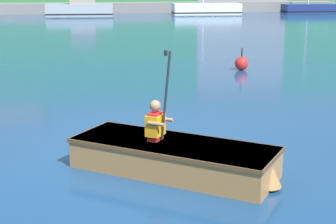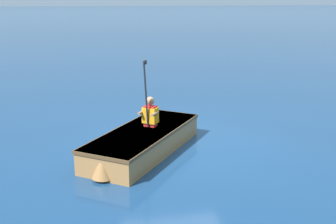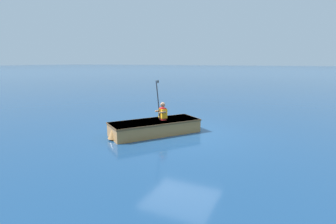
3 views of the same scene
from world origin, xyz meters
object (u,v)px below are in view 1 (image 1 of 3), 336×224
(rowboat_foreground, at_px, (176,156))
(person_paddler, at_px, (156,122))
(channel_buoy, at_px, (241,63))
(moored_boat_dock_center_far, at_px, (310,8))
(moored_boat_dock_west_inner, at_px, (81,6))
(moored_boat_dock_west_end, at_px, (206,9))

(rowboat_foreground, xyz_separation_m, person_paddler, (-0.28, 0.20, 0.49))
(channel_buoy, bearing_deg, person_paddler, -115.18)
(moored_boat_dock_center_far, relative_size, person_paddler, 4.34)
(moored_boat_dock_center_far, xyz_separation_m, rowboat_foreground, (-19.40, -38.04, -0.11))
(moored_boat_dock_center_far, distance_m, channel_buoy, 33.19)
(channel_buoy, bearing_deg, rowboat_foreground, -113.16)
(moored_boat_dock_west_inner, distance_m, channel_buoy, 28.53)
(moored_boat_dock_center_far, bearing_deg, rowboat_foreground, -117.02)
(moored_boat_dock_west_end, height_order, rowboat_foreground, moored_boat_dock_west_end)
(moored_boat_dock_west_end, xyz_separation_m, moored_boat_dock_west_inner, (-10.85, -0.54, 0.34))
(moored_boat_dock_west_end, relative_size, moored_boat_dock_center_far, 1.01)
(channel_buoy, bearing_deg, moored_boat_dock_west_inner, 100.42)
(moored_boat_dock_west_end, bearing_deg, moored_boat_dock_center_far, 3.85)
(moored_boat_dock_center_far, distance_m, rowboat_foreground, 42.71)
(person_paddler, bearing_deg, moored_boat_dock_west_end, 75.34)
(moored_boat_dock_center_far, relative_size, rowboat_foreground, 1.89)
(moored_boat_dock_west_inner, relative_size, moored_boat_dock_center_far, 0.93)
(moored_boat_dock_center_far, bearing_deg, person_paddler, -117.48)
(moored_boat_dock_center_far, bearing_deg, channel_buoy, -118.13)
(rowboat_foreground, xyz_separation_m, channel_buoy, (3.75, 8.77, -0.04))
(rowboat_foreground, relative_size, person_paddler, 2.29)
(moored_boat_dock_west_end, xyz_separation_m, person_paddler, (-9.72, -37.17, 0.31))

